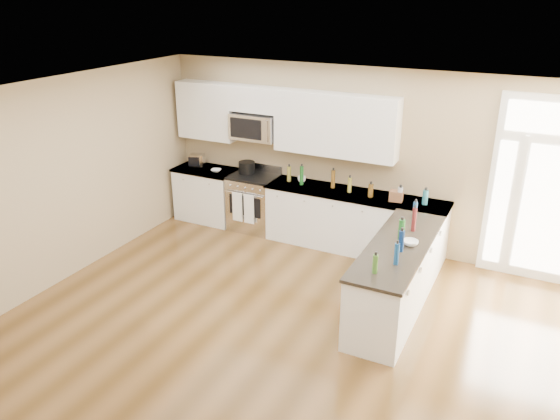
# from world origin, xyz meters

# --- Properties ---
(ground) EXTENTS (8.00, 8.00, 0.00)m
(ground) POSITION_xyz_m (0.00, 0.00, 0.00)
(ground) COLOR #523717
(room_shell) EXTENTS (8.00, 8.00, 8.00)m
(room_shell) POSITION_xyz_m (0.00, 0.00, 1.71)
(room_shell) COLOR tan
(room_shell) RESTS_ON ground
(back_cabinet_left) EXTENTS (1.10, 0.66, 0.94)m
(back_cabinet_left) POSITION_xyz_m (-2.87, 3.69, 0.44)
(back_cabinet_left) COLOR white
(back_cabinet_left) RESTS_ON ground
(back_cabinet_right) EXTENTS (2.85, 0.66, 0.94)m
(back_cabinet_right) POSITION_xyz_m (-0.16, 3.69, 0.44)
(back_cabinet_right) COLOR white
(back_cabinet_right) RESTS_ON ground
(peninsula_cabinet) EXTENTS (0.69, 2.32, 0.94)m
(peninsula_cabinet) POSITION_xyz_m (0.93, 2.24, 0.43)
(peninsula_cabinet) COLOR white
(peninsula_cabinet) RESTS_ON ground
(upper_cabinet_left) EXTENTS (1.04, 0.33, 0.95)m
(upper_cabinet_left) POSITION_xyz_m (-2.88, 3.83, 1.93)
(upper_cabinet_left) COLOR white
(upper_cabinet_left) RESTS_ON room_shell
(upper_cabinet_right) EXTENTS (1.94, 0.33, 0.95)m
(upper_cabinet_right) POSITION_xyz_m (-0.57, 3.83, 1.93)
(upper_cabinet_right) COLOR white
(upper_cabinet_right) RESTS_ON room_shell
(upper_cabinet_short) EXTENTS (0.82, 0.33, 0.40)m
(upper_cabinet_short) POSITION_xyz_m (-1.95, 3.83, 2.20)
(upper_cabinet_short) COLOR white
(upper_cabinet_short) RESTS_ON room_shell
(microwave) EXTENTS (0.78, 0.41, 0.42)m
(microwave) POSITION_xyz_m (-1.95, 3.80, 1.76)
(microwave) COLOR silver
(microwave) RESTS_ON room_shell
(entry_door) EXTENTS (1.70, 0.10, 2.60)m
(entry_door) POSITION_xyz_m (2.55, 3.95, 1.30)
(entry_door) COLOR white
(entry_door) RESTS_ON ground
(kitchen_range) EXTENTS (0.77, 0.68, 1.08)m
(kitchen_range) POSITION_xyz_m (-1.93, 3.69, 0.48)
(kitchen_range) COLOR silver
(kitchen_range) RESTS_ON ground
(stockpot) EXTENTS (0.28, 0.28, 0.21)m
(stockpot) POSITION_xyz_m (-2.11, 3.77, 1.06)
(stockpot) COLOR black
(stockpot) RESTS_ON kitchen_range
(toaster_oven) EXTENTS (0.30, 0.26, 0.21)m
(toaster_oven) POSITION_xyz_m (-3.10, 3.76, 1.05)
(toaster_oven) COLOR silver
(toaster_oven) RESTS_ON back_cabinet_left
(cardboard_box) EXTENTS (0.21, 0.16, 0.16)m
(cardboard_box) POSITION_xyz_m (0.49, 3.65, 1.02)
(cardboard_box) COLOR brown
(cardboard_box) RESTS_ON back_cabinet_right
(bowl_left) EXTENTS (0.21, 0.21, 0.04)m
(bowl_left) POSITION_xyz_m (-2.63, 3.63, 0.96)
(bowl_left) COLOR white
(bowl_left) RESTS_ON back_cabinet_left
(bowl_peninsula) EXTENTS (0.21, 0.21, 0.06)m
(bowl_peninsula) POSITION_xyz_m (1.05, 2.27, 0.97)
(bowl_peninsula) COLOR white
(bowl_peninsula) RESTS_ON peninsula_cabinet
(cup_counter) EXTENTS (0.15, 0.15, 0.10)m
(cup_counter) POSITION_xyz_m (-1.09, 3.78, 0.99)
(cup_counter) COLOR white
(cup_counter) RESTS_ON back_cabinet_right
(counter_bottles) EXTENTS (2.39, 2.42, 0.32)m
(counter_bottles) POSITION_xyz_m (0.33, 3.04, 1.07)
(counter_bottles) COLOR #19591E
(counter_bottles) RESTS_ON back_cabinet_right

